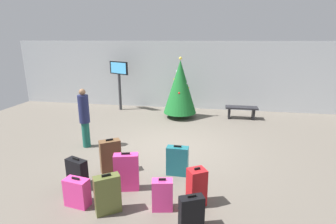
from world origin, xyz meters
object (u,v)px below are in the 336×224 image
(suitcase_2, at_px, (177,161))
(suitcase_8, at_px, (111,156))
(traveller_0, at_px, (84,117))
(suitcase_1, at_px, (127,172))
(suitcase_6, at_px, (108,194))
(suitcase_5, at_px, (191,212))
(suitcase_3, at_px, (162,195))
(waiting_bench, at_px, (241,110))
(suitcase_4, at_px, (77,192))
(flight_info_kiosk, at_px, (119,76))
(suitcase_0, at_px, (197,187))
(suitcase_7, at_px, (77,173))
(holiday_tree, at_px, (180,87))

(suitcase_2, height_order, suitcase_8, suitcase_8)
(traveller_0, height_order, suitcase_1, traveller_0)
(suitcase_6, distance_m, suitcase_8, 1.52)
(suitcase_2, height_order, suitcase_5, suitcase_2)
(suitcase_3, xyz_separation_m, suitcase_6, (-0.95, -0.25, 0.07))
(suitcase_2, relative_size, suitcase_5, 1.17)
(suitcase_3, xyz_separation_m, suitcase_8, (-1.46, 1.18, 0.10))
(waiting_bench, relative_size, suitcase_3, 1.94)
(suitcase_2, bearing_deg, waiting_bench, 68.52)
(suitcase_1, distance_m, suitcase_4, 1.01)
(suitcase_4, height_order, suitcase_8, suitcase_8)
(suitcase_6, xyz_separation_m, suitcase_8, (-0.51, 1.43, 0.03))
(traveller_0, height_order, suitcase_5, traveller_0)
(flight_info_kiosk, bearing_deg, suitcase_0, -59.14)
(suitcase_2, distance_m, suitcase_7, 2.20)
(waiting_bench, xyz_separation_m, suitcase_0, (-1.37, -5.84, 0.01))
(suitcase_2, bearing_deg, suitcase_8, -174.68)
(suitcase_0, relative_size, suitcase_2, 1.06)
(flight_info_kiosk, xyz_separation_m, suitcase_4, (1.58, -6.75, -1.24))
(flight_info_kiosk, distance_m, suitcase_6, 7.28)
(flight_info_kiosk, distance_m, suitcase_7, 6.39)
(flight_info_kiosk, xyz_separation_m, suitcase_7, (1.26, -6.15, -1.20))
(flight_info_kiosk, xyz_separation_m, suitcase_2, (3.27, -5.27, -1.17))
(suitcase_4, distance_m, suitcase_6, 0.66)
(suitcase_7, relative_size, suitcase_8, 0.80)
(suitcase_2, height_order, suitcase_3, suitcase_2)
(suitcase_3, bearing_deg, traveller_0, 137.80)
(waiting_bench, bearing_deg, suitcase_6, -114.75)
(waiting_bench, height_order, suitcase_0, suitcase_0)
(suitcase_2, bearing_deg, suitcase_3, -94.17)
(suitcase_1, height_order, suitcase_3, suitcase_1)
(suitcase_3, xyz_separation_m, suitcase_4, (-1.60, -0.15, -0.03))
(flight_info_kiosk, bearing_deg, holiday_tree, -14.60)
(suitcase_2, relative_size, suitcase_7, 1.08)
(suitcase_0, bearing_deg, flight_info_kiosk, 120.86)
(waiting_bench, xyz_separation_m, traveller_0, (-4.71, -3.63, 0.57))
(suitcase_1, xyz_separation_m, suitcase_5, (1.42, -0.92, -0.11))
(flight_info_kiosk, relative_size, suitcase_8, 2.55)
(suitcase_2, height_order, suitcase_7, suitcase_2)
(suitcase_8, bearing_deg, suitcase_7, -121.36)
(waiting_bench, height_order, suitcase_1, suitcase_1)
(suitcase_3, bearing_deg, holiday_tree, 94.19)
(suitcase_5, xyz_separation_m, suitcase_6, (-1.52, 0.15, 0.07))
(suitcase_5, bearing_deg, suitcase_1, 146.99)
(suitcase_5, bearing_deg, traveller_0, 138.93)
(traveller_0, distance_m, suitcase_3, 3.74)
(suitcase_1, distance_m, suitcase_7, 1.07)
(suitcase_2, xyz_separation_m, suitcase_5, (0.47, -1.72, -0.05))
(waiting_bench, bearing_deg, suitcase_8, -124.95)
(waiting_bench, height_order, suitcase_7, suitcase_7)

